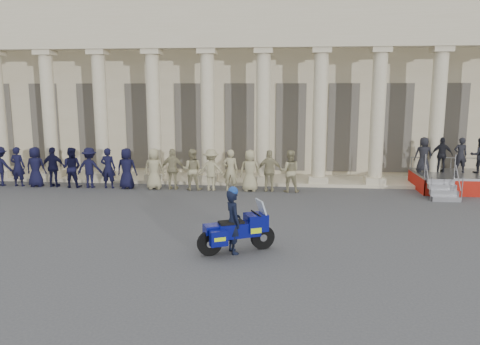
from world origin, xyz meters
TOP-DOWN VIEW (x-y plane):
  - ground at (0.00, 0.00)m, footprint 90.00×90.00m
  - building at (-0.00, 14.74)m, footprint 40.00×12.50m
  - officer_rank at (-6.42, 6.43)m, footprint 18.78×0.70m
  - reviewing_stand at (10.22, 7.53)m, footprint 4.09×3.78m
  - motorcycle at (1.10, -1.50)m, footprint 2.08×1.38m
  - rider at (0.99, -1.56)m, footprint 0.66×0.77m

SIDE VIEW (x-z plane):
  - ground at x=0.00m, z-range 0.00..0.00m
  - motorcycle at x=1.10m, z-range -0.10..1.34m
  - officer_rank at x=-6.42m, z-range 0.00..1.85m
  - rider at x=0.99m, z-range -0.01..1.86m
  - reviewing_stand at x=10.22m, z-range 0.08..2.42m
  - building at x=0.00m, z-range 0.02..9.02m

